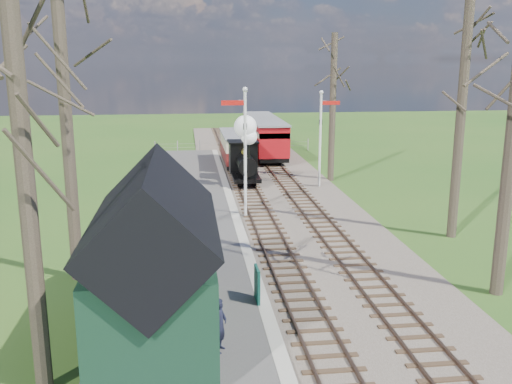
% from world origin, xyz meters
% --- Properties ---
extents(distant_hills, '(114.40, 48.00, 22.02)m').
position_xyz_m(distant_hills, '(1.40, 64.38, -16.21)').
color(distant_hills, '#385B23').
rests_on(distant_hills, ground).
extents(ballast_bed, '(8.00, 60.00, 0.10)m').
position_xyz_m(ballast_bed, '(1.30, 22.00, 0.05)').
color(ballast_bed, brown).
rests_on(ballast_bed, ground).
extents(track_near, '(1.60, 60.00, 0.15)m').
position_xyz_m(track_near, '(0.00, 22.00, 0.10)').
color(track_near, brown).
rests_on(track_near, ground).
extents(track_far, '(1.60, 60.00, 0.15)m').
position_xyz_m(track_far, '(2.60, 22.00, 0.10)').
color(track_far, brown).
rests_on(track_far, ground).
extents(platform, '(5.00, 44.00, 0.20)m').
position_xyz_m(platform, '(-3.50, 14.00, 0.10)').
color(platform, '#474442').
rests_on(platform, ground).
extents(coping_strip, '(0.40, 44.00, 0.21)m').
position_xyz_m(coping_strip, '(-1.20, 14.00, 0.10)').
color(coping_strip, '#B2AD9E').
rests_on(coping_strip, ground).
extents(station_shed, '(3.25, 6.30, 4.78)m').
position_xyz_m(station_shed, '(-4.30, 4.00, 2.27)').
color(station_shed, black).
rests_on(station_shed, platform).
extents(semaphore_near, '(1.22, 0.24, 6.22)m').
position_xyz_m(semaphore_near, '(-0.77, 16.00, 3.62)').
color(semaphore_near, silver).
rests_on(semaphore_near, ground).
extents(semaphore_far, '(1.22, 0.24, 5.72)m').
position_xyz_m(semaphore_far, '(4.37, 22.00, 3.35)').
color(semaphore_far, silver).
rests_on(semaphore_far, ground).
extents(bare_trees, '(15.51, 22.39, 12.00)m').
position_xyz_m(bare_trees, '(1.33, 10.10, 5.21)').
color(bare_trees, '#382D23').
rests_on(bare_trees, ground).
extents(fence_line, '(12.60, 0.08, 1.00)m').
position_xyz_m(fence_line, '(0.30, 36.00, 0.55)').
color(fence_line, slate).
rests_on(fence_line, ground).
extents(locomotive, '(1.67, 3.89, 4.17)m').
position_xyz_m(locomotive, '(-0.01, 23.14, 1.94)').
color(locomotive, black).
rests_on(locomotive, ground).
extents(coach, '(1.94, 6.67, 2.05)m').
position_xyz_m(coach, '(0.00, 29.20, 1.42)').
color(coach, black).
rests_on(coach, ground).
extents(red_carriage_a, '(2.29, 5.68, 2.41)m').
position_xyz_m(red_carriage_a, '(2.60, 31.04, 1.64)').
color(red_carriage_a, black).
rests_on(red_carriage_a, ground).
extents(red_carriage_b, '(2.29, 5.68, 2.41)m').
position_xyz_m(red_carriage_b, '(2.60, 36.54, 1.64)').
color(red_carriage_b, black).
rests_on(red_carriage_b, ground).
extents(sign_board, '(0.12, 0.75, 1.09)m').
position_xyz_m(sign_board, '(-1.37, 5.89, 0.75)').
color(sign_board, '#104D3F').
rests_on(sign_board, platform).
extents(bench, '(0.91, 1.55, 0.85)m').
position_xyz_m(bench, '(-3.16, 4.00, 0.60)').
color(bench, '#402A16').
rests_on(bench, platform).
extents(person, '(0.51, 0.61, 1.44)m').
position_xyz_m(person, '(-2.69, 2.96, 0.92)').
color(person, black).
rests_on(person, platform).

